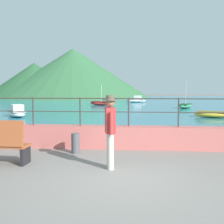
% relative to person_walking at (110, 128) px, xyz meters
% --- Properties ---
extents(ground_plane, '(120.00, 120.00, 0.00)m').
position_rel_person_walking_xyz_m(ground_plane, '(0.36, -0.88, -0.98)').
color(ground_plane, slate).
extents(promenade_wall, '(20.00, 0.56, 0.70)m').
position_rel_person_walking_xyz_m(promenade_wall, '(0.36, 2.32, -0.63)').
color(promenade_wall, '#BC605B').
rests_on(promenade_wall, ground).
extents(railing, '(18.44, 0.04, 0.90)m').
position_rel_person_walking_xyz_m(railing, '(0.36, 2.32, 0.34)').
color(railing, '#383330').
rests_on(railing, promenade_wall).
extents(lake_water, '(64.00, 44.32, 0.06)m').
position_rel_person_walking_xyz_m(lake_water, '(0.36, 24.96, -0.95)').
color(lake_water, teal).
rests_on(lake_water, ground).
extents(hill_main, '(24.94, 24.94, 7.95)m').
position_rel_person_walking_xyz_m(hill_main, '(-10.03, 41.59, 3.00)').
color(hill_main, '#33663D').
rests_on(hill_main, ground).
extents(hill_secondary, '(16.08, 16.08, 5.57)m').
position_rel_person_walking_xyz_m(hill_secondary, '(-16.02, 39.99, 1.81)').
color(hill_secondary, '#285633').
rests_on(hill_secondary, ground).
extents(person_walking, '(0.38, 0.56, 1.75)m').
position_rel_person_walking_xyz_m(person_walking, '(0.00, 0.00, 0.00)').
color(person_walking, beige).
rests_on(person_walking, ground).
extents(bollard, '(0.24, 0.24, 0.59)m').
position_rel_person_walking_xyz_m(bollard, '(-1.16, 1.51, -0.68)').
color(bollard, '#4C4C51').
rests_on(bollard, ground).
extents(boat_0, '(2.46, 1.82, 1.97)m').
position_rel_person_walking_xyz_m(boat_0, '(-2.97, 21.61, -0.72)').
color(boat_0, red).
rests_on(boat_0, lake_water).
extents(boat_2, '(2.46, 1.52, 0.36)m').
position_rel_person_walking_xyz_m(boat_2, '(5.15, 11.20, -0.72)').
color(boat_2, gold).
rests_on(boat_2, lake_water).
extents(boat_3, '(2.38, 1.14, 0.76)m').
position_rel_person_walking_xyz_m(boat_3, '(0.41, 26.56, -0.65)').
color(boat_3, white).
rests_on(boat_3, lake_water).
extents(boat_4, '(2.04, 2.41, 0.76)m').
position_rel_person_walking_xyz_m(boat_4, '(-6.76, 10.64, -0.65)').
color(boat_4, white).
rests_on(boat_4, lake_water).
extents(boat_5, '(1.76, 2.47, 2.22)m').
position_rel_person_walking_xyz_m(boat_5, '(4.62, 18.62, -0.71)').
color(boat_5, '#338C59').
rests_on(boat_5, lake_water).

